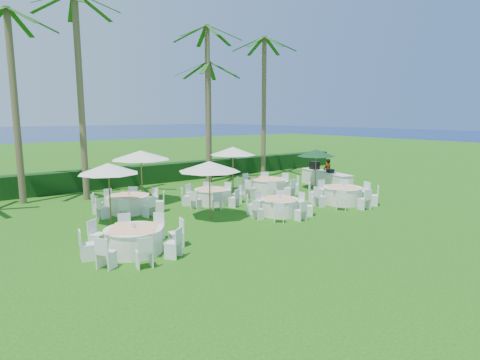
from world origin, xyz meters
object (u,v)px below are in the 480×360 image
object	(u,v)px
banquet_table_a	(134,240)
umbrella_a	(108,168)
banquet_table_b	(280,206)
banquet_table_d	(129,203)
umbrella_b	(210,166)
staff_person	(327,172)
buffet_table	(325,179)
umbrella_c	(141,155)
umbrella_d	(233,151)
banquet_table_f	(268,186)
banquet_table_e	(212,196)
banquet_table_c	(343,195)
umbrella_green	(316,153)

from	to	relation	value
banquet_table_a	umbrella_a	world-z (taller)	umbrella_a
banquet_table_b	banquet_table_d	world-z (taller)	banquet_table_d
umbrella_b	staff_person	size ratio (longest dim) A/B	1.58
buffet_table	staff_person	world-z (taller)	staff_person
banquet_table_b	umbrella_c	distance (m)	7.40
umbrella_a	staff_person	xyz separation A→B (m)	(14.09, 0.78, -1.42)
umbrella_a	umbrella_d	distance (m)	8.12
banquet_table_a	banquet_table_f	bearing A→B (deg)	25.93
umbrella_b	banquet_table_e	bearing A→B (deg)	55.14
banquet_table_b	banquet_table_d	distance (m)	6.78
banquet_table_a	banquet_table_f	distance (m)	10.96
umbrella_d	buffet_table	xyz separation A→B (m)	(5.69, -1.86, -1.88)
banquet_table_c	umbrella_green	world-z (taller)	umbrella_green
banquet_table_d	umbrella_a	world-z (taller)	umbrella_a
banquet_table_a	banquet_table_f	world-z (taller)	banquet_table_f
banquet_table_c	banquet_table_e	distance (m)	6.51
banquet_table_a	banquet_table_e	bearing A→B (deg)	37.28
umbrella_d	staff_person	world-z (taller)	umbrella_d
banquet_table_b	banquet_table_a	bearing A→B (deg)	-173.18
banquet_table_c	umbrella_green	bearing A→B (deg)	61.59
umbrella_c	buffet_table	world-z (taller)	umbrella_c
umbrella_green	banquet_table_f	bearing A→B (deg)	169.95
banquet_table_f	umbrella_a	xyz separation A→B (m)	(-9.20, -0.85, 1.80)
banquet_table_a	banquet_table_e	xyz separation A→B (m)	(5.93, 4.51, -0.03)
umbrella_d	banquet_table_e	bearing A→B (deg)	-146.42
banquet_table_e	umbrella_d	distance (m)	3.63
banquet_table_a	umbrella_c	bearing A→B (deg)	64.33
banquet_table_e	banquet_table_a	bearing A→B (deg)	-142.72
banquet_table_b	umbrella_c	size ratio (longest dim) A/B	1.00
staff_person	banquet_table_f	bearing A→B (deg)	4.92
umbrella_b	umbrella_green	distance (m)	9.05
banquet_table_b	banquet_table_d	bearing A→B (deg)	138.93
banquet_table_e	umbrella_green	xyz separation A→B (m)	(7.17, -0.30, 1.77)
umbrella_c	umbrella_green	size ratio (longest dim) A/B	1.23
staff_person	umbrella_d	bearing A→B (deg)	-7.43
umbrella_b	staff_person	xyz separation A→B (m)	(10.46, 2.57, -1.41)
banquet_table_d	umbrella_d	xyz separation A→B (m)	(6.49, 0.89, 1.97)
banquet_table_c	banquet_table_f	size ratio (longest dim) A/B	0.98
banquet_table_b	staff_person	world-z (taller)	staff_person
umbrella_b	banquet_table_d	bearing A→B (deg)	126.22
umbrella_c	banquet_table_f	bearing A→B (deg)	-17.69
banquet_table_d	umbrella_b	bearing A→B (deg)	-53.78
umbrella_green	staff_person	xyz separation A→B (m)	(1.65, 0.50, -1.33)
banquet_table_d	umbrella_b	size ratio (longest dim) A/B	1.19
banquet_table_a	buffet_table	bearing A→B (deg)	17.04
umbrella_a	umbrella_green	xyz separation A→B (m)	(12.44, 0.28, -0.09)
banquet_table_c	banquet_table_f	xyz separation A→B (m)	(-1.30, 4.15, 0.01)
banquet_table_b	banquet_table_d	size ratio (longest dim) A/B	0.92
buffet_table	banquet_table_b	bearing A→B (deg)	-153.72
banquet_table_e	umbrella_a	world-z (taller)	umbrella_a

